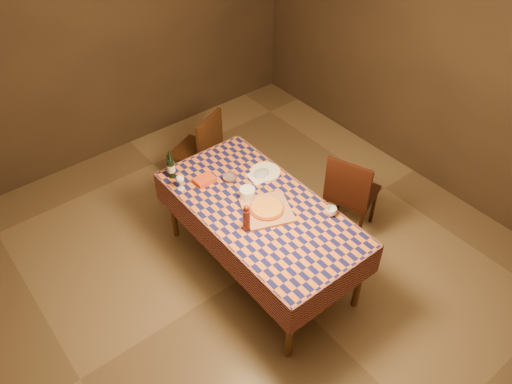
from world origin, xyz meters
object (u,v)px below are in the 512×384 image
(wine_bottle, at_px, (171,168))
(chair_right, at_px, (350,192))
(chair_far, at_px, (201,148))
(dining_table, at_px, (260,214))
(white_plate, at_px, (265,172))
(cutting_board, at_px, (267,210))
(bowl, at_px, (230,178))
(pizza, at_px, (267,208))

(wine_bottle, xyz_separation_m, chair_right, (1.30, -0.95, -0.35))
(chair_far, height_order, chair_right, same)
(dining_table, xyz_separation_m, white_plate, (0.32, 0.31, 0.08))
(dining_table, height_order, cutting_board, cutting_board)
(cutting_board, bearing_deg, wine_bottle, 113.21)
(bowl, height_order, wine_bottle, wine_bottle)
(cutting_board, height_order, wine_bottle, wine_bottle)
(white_plate, distance_m, chair_far, 0.97)
(chair_right, bearing_deg, white_plate, 142.51)
(dining_table, relative_size, white_plate, 6.92)
(cutting_board, height_order, white_plate, cutting_board)
(chair_far, bearing_deg, bowl, -105.70)
(white_plate, bearing_deg, wine_bottle, 145.18)
(pizza, relative_size, wine_bottle, 1.29)
(cutting_board, relative_size, chair_far, 0.41)
(dining_table, bearing_deg, cutting_board, -81.17)
(dining_table, relative_size, bowl, 14.25)
(white_plate, xyz_separation_m, chair_right, (0.62, -0.48, -0.25))
(dining_table, bearing_deg, chair_right, -9.90)
(pizza, relative_size, chair_right, 0.37)
(wine_bottle, height_order, chair_far, wine_bottle)
(dining_table, bearing_deg, bowl, 88.40)
(cutting_board, distance_m, bowl, 0.51)
(dining_table, height_order, white_plate, white_plate)
(cutting_board, bearing_deg, chair_far, 80.15)
(cutting_board, relative_size, bowl, 2.93)
(pizza, xyz_separation_m, chair_far, (0.23, 1.32, -0.28))
(cutting_board, height_order, pizza, pizza)
(dining_table, height_order, chair_far, chair_far)
(chair_right, bearing_deg, dining_table, 170.10)
(cutting_board, relative_size, wine_bottle, 1.42)
(bowl, distance_m, wine_bottle, 0.52)
(wine_bottle, height_order, white_plate, wine_bottle)
(dining_table, xyz_separation_m, chair_right, (0.94, -0.16, -0.17))
(pizza, bearing_deg, chair_right, -5.41)
(chair_far, relative_size, chair_right, 1.00)
(bowl, bearing_deg, white_plate, -20.83)
(dining_table, height_order, chair_right, chair_right)
(white_plate, bearing_deg, cutting_board, -127.97)
(chair_far, bearing_deg, cutting_board, -99.85)
(bowl, distance_m, chair_far, 0.89)
(dining_table, xyz_separation_m, wine_bottle, (-0.36, 0.78, 0.18))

